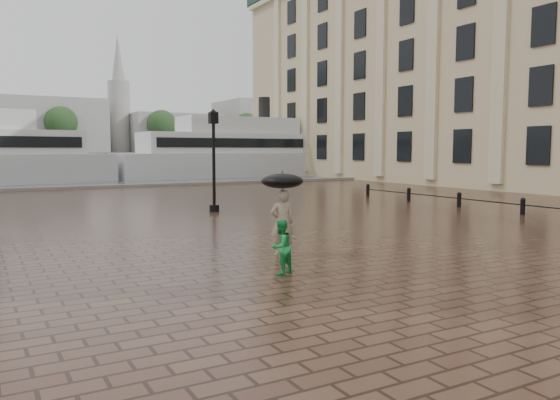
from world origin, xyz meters
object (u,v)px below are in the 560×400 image
child_pedestrian (281,247)px  ferry_far (239,152)px  street_lamps (11,161)px  adult_pedestrian (282,222)px

child_pedestrian → ferry_far: size_ratio=0.05×
street_lamps → adult_pedestrian: 13.00m
street_lamps → adult_pedestrian: bearing=-63.8°
adult_pedestrian → ferry_far: size_ratio=0.07×
street_lamps → ferry_far: size_ratio=0.61×
child_pedestrian → ferry_far: 44.63m
adult_pedestrian → child_pedestrian: 2.24m
street_lamps → child_pedestrian: 14.38m
adult_pedestrian → street_lamps: bearing=-48.7°
adult_pedestrian → ferry_far: 42.41m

